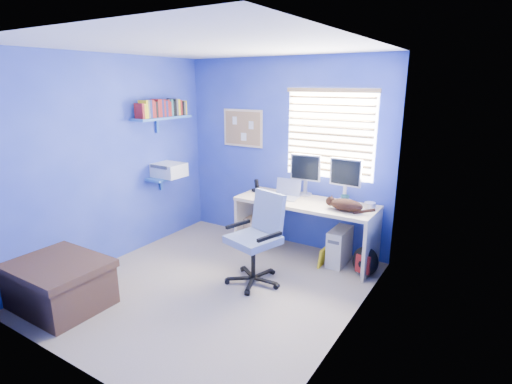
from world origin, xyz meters
The scene contains 23 objects.
floor centered at (0.00, 0.00, 0.00)m, with size 3.00×3.20×0.00m, color tan.
ceiling centered at (0.00, 0.00, 2.50)m, with size 3.00×3.20×0.00m, color white.
wall_back centered at (0.00, 1.60, 1.25)m, with size 3.00×0.01×2.50m, color #2639AF.
wall_front centered at (0.00, -1.60, 1.25)m, with size 3.00×0.01×2.50m, color #2639AF.
wall_left centered at (-1.50, 0.00, 1.25)m, with size 0.01×3.20×2.50m, color #2639AF.
wall_right centered at (1.50, 0.00, 1.25)m, with size 0.01×3.20×2.50m, color #2639AF.
desk centered at (0.50, 1.26, 0.37)m, with size 1.76×0.65×0.74m, color beige.
laptop centered at (0.22, 1.24, 0.85)m, with size 0.33×0.26×0.22m, color silver.
monitor_left centered at (0.37, 1.52, 1.01)m, with size 0.40×0.12×0.54m, color silver.
monitor_right centered at (0.91, 1.52, 1.01)m, with size 0.40×0.12×0.54m, color silver.
phone centered at (-0.26, 1.33, 0.82)m, with size 0.09×0.11×0.17m, color black.
mug centered at (0.94, 1.44, 0.79)m, with size 0.10×0.09×0.10m, color #275E60.
cd_spindle centered at (1.26, 1.40, 0.78)m, with size 0.13×0.13×0.07m, color silver.
cat centered at (1.06, 1.15, 0.81)m, with size 0.39×0.20×0.14m, color black.
tower_pc centered at (0.96, 1.29, 0.23)m, with size 0.19×0.44×0.45m, color beige.
drawer_boxes centered at (-0.17, 1.23, 0.20)m, with size 0.35×0.28×0.41m, color tan.
yellow_book centered at (0.82, 1.09, 0.12)m, with size 0.03×0.17×0.24m, color yellow.
backpack centered at (1.33, 1.15, 0.18)m, with size 0.30×0.23×0.35m, color black.
bed_corner centered at (-1.10, -1.11, 0.24)m, with size 0.98×0.70×0.47m, color brown.
office_chair centered at (0.34, 0.37, 0.38)m, with size 0.73×0.73×1.01m.
window_blinds centered at (0.65, 1.57, 1.55)m, with size 1.15×0.05×1.10m.
corkboard centered at (-0.65, 1.58, 1.55)m, with size 0.64×0.02×0.52m.
wall_shelves centered at (-1.35, 0.75, 1.43)m, with size 0.42×0.90×1.05m.
Camera 1 is at (2.50, -3.11, 2.17)m, focal length 28.00 mm.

